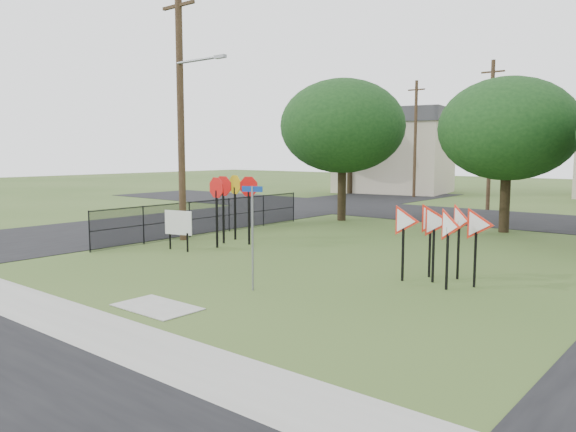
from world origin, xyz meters
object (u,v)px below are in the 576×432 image
object	(u,v)px
street_name_sign	(252,230)
info_board	(178,224)
stop_sign_cluster	(231,194)
yield_sign_cluster	(442,225)

from	to	relation	value
street_name_sign	info_board	distance (m)	6.64
stop_sign_cluster	yield_sign_cluster	bearing A→B (deg)	-6.29
stop_sign_cluster	info_board	size ratio (longest dim) A/B	1.82
info_board	street_name_sign	bearing A→B (deg)	-23.02
street_name_sign	yield_sign_cluster	distance (m)	5.14
street_name_sign	yield_sign_cluster	xyz separation A→B (m)	(3.36, 3.88, 0.03)
street_name_sign	stop_sign_cluster	size ratio (longest dim) A/B	1.02
yield_sign_cluster	info_board	size ratio (longest dim) A/B	1.91
yield_sign_cluster	info_board	world-z (taller)	yield_sign_cluster
yield_sign_cluster	info_board	bearing A→B (deg)	-172.21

